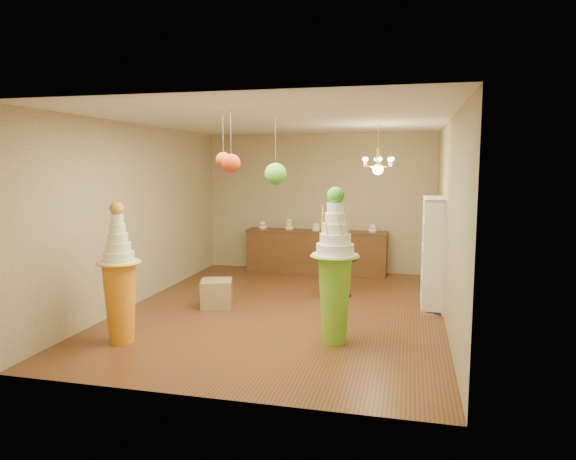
% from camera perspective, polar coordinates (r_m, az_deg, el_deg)
% --- Properties ---
extents(floor, '(6.50, 6.50, 0.00)m').
position_cam_1_polar(floor, '(8.39, -0.55, -8.84)').
color(floor, '#5C3319').
rests_on(floor, ground).
extents(ceiling, '(6.50, 6.50, 0.00)m').
position_cam_1_polar(ceiling, '(8.09, -0.58, 12.04)').
color(ceiling, silver).
rests_on(ceiling, ground).
extents(wall_back, '(5.00, 0.04, 3.00)m').
position_cam_1_polar(wall_back, '(11.27, 3.42, 3.03)').
color(wall_back, tan).
rests_on(wall_back, ground).
extents(wall_front, '(5.00, 0.04, 3.00)m').
position_cam_1_polar(wall_front, '(5.04, -9.51, -2.25)').
color(wall_front, tan).
rests_on(wall_front, ground).
extents(wall_left, '(0.04, 6.50, 3.00)m').
position_cam_1_polar(wall_left, '(9.03, -16.15, 1.72)').
color(wall_left, tan).
rests_on(wall_left, ground).
extents(wall_right, '(0.04, 6.50, 3.00)m').
position_cam_1_polar(wall_right, '(7.89, 17.36, 0.92)').
color(wall_right, tan).
rests_on(wall_right, ground).
extents(pedestal_green, '(0.78, 0.78, 2.05)m').
position_cam_1_polar(pedestal_green, '(6.71, 5.21, -5.46)').
color(pedestal_green, '#6FBC29').
rests_on(pedestal_green, floor).
extents(pedestal_orange, '(0.68, 0.68, 1.86)m').
position_cam_1_polar(pedestal_orange, '(7.08, -18.17, -6.33)').
color(pedestal_orange, orange).
rests_on(pedestal_orange, floor).
extents(burlap_riser, '(0.62, 0.62, 0.45)m').
position_cam_1_polar(burlap_riser, '(8.57, -7.93, -7.00)').
color(burlap_riser, olive).
rests_on(burlap_riser, floor).
extents(sideboard, '(3.04, 0.54, 1.16)m').
position_cam_1_polar(sideboard, '(11.12, 3.13, -2.33)').
color(sideboard, '#56351B').
rests_on(sideboard, floor).
extents(shelving_unit, '(0.33, 1.20, 1.80)m').
position_cam_1_polar(shelving_unit, '(8.75, 15.80, -2.39)').
color(shelving_unit, '#EFE6CE').
rests_on(shelving_unit, floor).
extents(round_table, '(0.58, 0.58, 0.68)m').
position_cam_1_polar(round_table, '(9.18, 5.99, -4.63)').
color(round_table, black).
rests_on(round_table, floor).
extents(vase, '(0.20, 0.20, 0.21)m').
position_cam_1_polar(vase, '(9.12, 6.02, -2.51)').
color(vase, '#EFE6CE').
rests_on(vase, round_table).
extents(pom_red_left, '(0.20, 0.20, 0.71)m').
position_cam_1_polar(pom_red_left, '(6.54, -7.19, 7.74)').
color(pom_red_left, '#443A31').
rests_on(pom_red_left, ceiling).
extents(pom_green_mid, '(0.28, 0.28, 0.93)m').
position_cam_1_polar(pom_green_mid, '(6.59, -1.38, 6.26)').
color(pom_green_mid, '#443A31').
rests_on(pom_green_mid, ceiling).
extents(pom_red_right, '(0.23, 0.23, 0.77)m').
position_cam_1_polar(pom_red_right, '(6.31, -6.34, 7.39)').
color(pom_red_right, '#443A31').
rests_on(pom_red_right, ceiling).
extents(chandelier, '(0.73, 0.73, 0.85)m').
position_cam_1_polar(chandelier, '(8.76, 9.96, 6.99)').
color(chandelier, gold).
rests_on(chandelier, ceiling).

